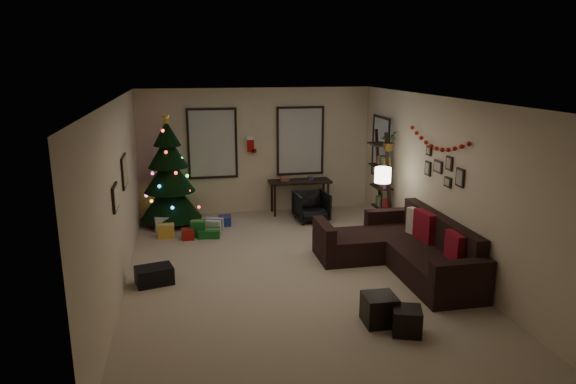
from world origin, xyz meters
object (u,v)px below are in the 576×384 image
(christmas_tree, at_px, (169,178))
(bookshelf, at_px, (382,180))
(desk_chair, at_px, (311,206))
(sofa, at_px, (404,250))
(desk, at_px, (300,184))

(christmas_tree, xyz_separation_m, bookshelf, (4.16, -0.96, -0.02))
(desk_chair, bearing_deg, bookshelf, -28.22)
(christmas_tree, bearing_deg, desk_chair, -7.67)
(bookshelf, bearing_deg, sofa, -102.02)
(desk, distance_m, bookshelf, 1.89)
(desk_chair, bearing_deg, sofa, -77.27)
(desk, height_order, bookshelf, bookshelf)
(sofa, xyz_separation_m, desk, (-0.95, 3.39, 0.35))
(sofa, xyz_separation_m, desk_chair, (-0.84, 2.74, 0.03))
(christmas_tree, relative_size, desk_chair, 3.69)
(christmas_tree, height_order, desk_chair, christmas_tree)
(christmas_tree, xyz_separation_m, desk_chair, (2.86, -0.38, -0.64))
(desk_chair, distance_m, bookshelf, 1.56)
(sofa, bearing_deg, bookshelf, 77.98)
(sofa, relative_size, bookshelf, 1.42)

